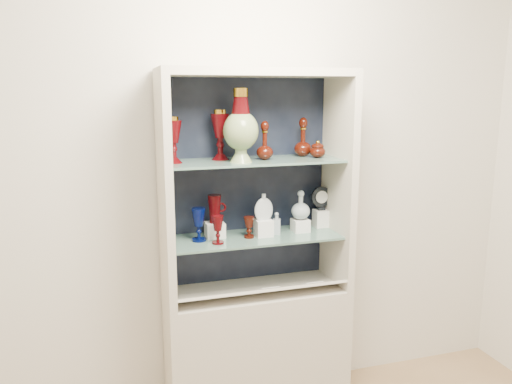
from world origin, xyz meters
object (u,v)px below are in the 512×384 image
object	(u,v)px
clear_square_bottle	(277,223)
ruby_decanter_a	(265,138)
pedestal_lamp_left	(173,140)
lidded_bowl	(318,149)
enamel_urn	(241,126)
ruby_decanter_b	(303,136)
ruby_goblet_small	(249,227)
pedestal_lamp_right	(220,135)
flat_flask	(264,206)
cobalt_goblet	(199,225)
cameo_medallion	(321,198)
ruby_pitcher	(215,209)
ruby_goblet_tall	(218,230)
clear_round_decanter	(301,206)

from	to	relation	value
clear_square_bottle	ruby_decanter_a	bearing A→B (deg)	-168.15
pedestal_lamp_left	lidded_bowl	world-z (taller)	pedestal_lamp_left
enamel_urn	ruby_decanter_b	size ratio (longest dim) A/B	1.63
ruby_goblet_small	pedestal_lamp_left	bearing A→B (deg)	176.49
enamel_urn	ruby_decanter_a	world-z (taller)	enamel_urn
pedestal_lamp_right	flat_flask	world-z (taller)	pedestal_lamp_right
ruby_goblet_small	clear_square_bottle	xyz separation A→B (m)	(0.17, 0.02, 0.00)
cobalt_goblet	ruby_goblet_small	size ratio (longest dim) A/B	1.54
lidded_bowl	clear_square_bottle	bearing A→B (deg)	174.09
ruby_decanter_b	cameo_medallion	world-z (taller)	ruby_decanter_b
pedestal_lamp_left	cobalt_goblet	world-z (taller)	pedestal_lamp_left
ruby_decanter_a	ruby_pitcher	size ratio (longest dim) A/B	1.50
ruby_goblet_small	cameo_medallion	distance (m)	0.49
enamel_urn	ruby_decanter_b	bearing A→B (deg)	17.30
cobalt_goblet	flat_flask	size ratio (longest dim) A/B	1.19
pedestal_lamp_right	enamel_urn	distance (m)	0.16
ruby_decanter_a	ruby_pitcher	xyz separation A→B (m)	(-0.26, 0.06, -0.38)
ruby_decanter_b	cobalt_goblet	size ratio (longest dim) A/B	1.29
pedestal_lamp_left	cameo_medallion	world-z (taller)	pedestal_lamp_left
cameo_medallion	ruby_decanter_b	bearing A→B (deg)	-172.16
pedestal_lamp_right	flat_flask	bearing A→B (deg)	-17.61
ruby_decanter_a	flat_flask	distance (m)	0.37
cobalt_goblet	ruby_goblet_tall	bearing A→B (deg)	-41.47
ruby_goblet_tall	ruby_goblet_small	bearing A→B (deg)	16.90
pedestal_lamp_left	ruby_goblet_small	distance (m)	0.62
ruby_decanter_a	lidded_bowl	bearing A→B (deg)	-1.41
lidded_bowl	ruby_goblet_small	distance (m)	0.57
lidded_bowl	ruby_decanter_a	bearing A→B (deg)	178.59
ruby_decanter_a	cameo_medallion	distance (m)	0.53
pedestal_lamp_left	ruby_decanter_b	size ratio (longest dim) A/B	1.02
clear_square_bottle	clear_round_decanter	world-z (taller)	clear_round_decanter
enamel_urn	cobalt_goblet	xyz separation A→B (m)	(-0.22, 0.06, -0.52)
ruby_decanter_a	ruby_decanter_b	xyz separation A→B (m)	(0.25, 0.07, -0.00)
ruby_pitcher	clear_round_decanter	world-z (taller)	ruby_pitcher
ruby_pitcher	ruby_goblet_small	bearing A→B (deg)	-8.99
pedestal_lamp_right	ruby_decanter_b	world-z (taller)	pedestal_lamp_right
ruby_decanter_b	ruby_goblet_tall	distance (m)	0.71
ruby_decanter_b	ruby_pitcher	size ratio (longest dim) A/B	1.50
ruby_goblet_small	flat_flask	size ratio (longest dim) A/B	0.77
enamel_urn	ruby_goblet_tall	world-z (taller)	enamel_urn
clear_square_bottle	cameo_medallion	xyz separation A→B (m)	(0.30, 0.07, 0.11)
enamel_urn	clear_round_decanter	distance (m)	0.59
clear_square_bottle	cobalt_goblet	bearing A→B (deg)	-179.53
flat_flask	clear_round_decanter	size ratio (longest dim) A/B	0.94
pedestal_lamp_left	ruby_decanter_a	world-z (taller)	pedestal_lamp_left
enamel_urn	clear_square_bottle	distance (m)	0.59
pedestal_lamp_right	flat_flask	distance (m)	0.45
ruby_goblet_tall	ruby_pitcher	bearing A→B (deg)	84.97
pedestal_lamp_left	flat_flask	distance (m)	0.60
ruby_goblet_small	ruby_decanter_b	bearing A→B (deg)	13.46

